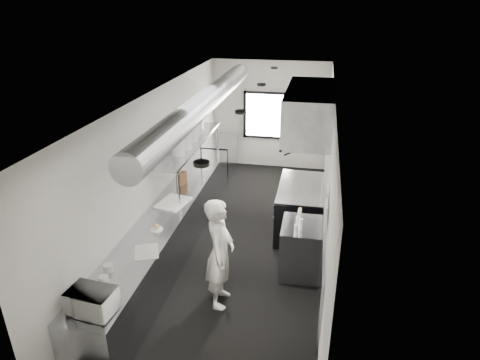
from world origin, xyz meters
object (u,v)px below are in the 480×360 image
at_px(cutting_board, 173,202).
at_px(microwave, 92,301).
at_px(deli_tub_b, 104,279).
at_px(knife_block, 182,178).
at_px(plate_stack_a, 178,148).
at_px(squeeze_bottle_c, 298,221).
at_px(squeeze_bottle_b, 301,224).
at_px(squeeze_bottle_e, 300,213).
at_px(small_plate, 157,229).
at_px(line_cook, 220,253).
at_px(prep_counter, 171,229).
at_px(squeeze_bottle_d, 300,215).
at_px(plate_stack_b, 185,140).
at_px(range, 299,208).
at_px(pass_shelf, 191,144).
at_px(far_work_table, 220,157).
at_px(squeeze_bottle_a, 296,230).
at_px(exhaust_hood, 309,111).
at_px(bottle_station, 301,249).
at_px(plate_stack_d, 198,125).
at_px(plate_stack_c, 193,133).
at_px(deli_tub_a, 108,268).

bearing_deg(cutting_board, microwave, -89.60).
height_order(deli_tub_b, knife_block, knife_block).
relative_size(plate_stack_a, squeeze_bottle_c, 1.71).
xyz_separation_m(squeeze_bottle_b, squeeze_bottle_e, (-0.04, 0.40, -0.01)).
bearing_deg(deli_tub_b, small_plate, 82.85).
distance_m(line_cook, small_plate, 1.17).
xyz_separation_m(prep_counter, squeeze_bottle_d, (2.24, -0.03, 0.54)).
bearing_deg(plate_stack_b, range, 1.14).
bearing_deg(microwave, line_cook, 58.59).
distance_m(pass_shelf, microwave, 4.21).
bearing_deg(prep_counter, range, 28.74).
xyz_separation_m(far_work_table, cutting_board, (0.01, -3.55, 0.46)).
xyz_separation_m(pass_shelf, range, (2.23, -0.30, -1.07)).
xyz_separation_m(line_cook, deli_tub_b, (-1.28, -0.99, 0.09)).
bearing_deg(squeeze_bottle_e, pass_shelf, 147.63).
relative_size(plate_stack_b, squeeze_bottle_c, 2.13).
distance_m(small_plate, squeeze_bottle_b, 2.25).
distance_m(far_work_table, cutting_board, 3.58).
height_order(plate_stack_b, squeeze_bottle_e, plate_stack_b).
height_order(line_cook, squeeze_bottle_a, line_cook).
xyz_separation_m(exhaust_hood, prep_counter, (-2.25, -1.20, -1.94)).
relative_size(bottle_station, squeeze_bottle_b, 4.72).
relative_size(deli_tub_b, small_plate, 0.62).
height_order(cutting_board, plate_stack_d, plate_stack_d).
bearing_deg(range, deli_tub_b, -124.32).
bearing_deg(squeeze_bottle_e, plate_stack_b, 154.20).
xyz_separation_m(exhaust_hood, pass_shelf, (-2.29, 0.30, -0.86)).
xyz_separation_m(range, squeeze_bottle_b, (0.09, -1.55, 0.53)).
xyz_separation_m(plate_stack_c, squeeze_bottle_a, (2.25, -2.16, -0.73)).
bearing_deg(exhaust_hood, plate_stack_d, 158.51).
xyz_separation_m(range, plate_stack_a, (-2.24, -0.42, 1.24)).
bearing_deg(plate_stack_d, cutting_board, -87.40).
bearing_deg(bottle_station, plate_stack_d, 135.75).
distance_m(deli_tub_a, plate_stack_c, 3.63).
height_order(squeeze_bottle_b, squeeze_bottle_d, squeeze_bottle_b).
distance_m(exhaust_hood, squeeze_bottle_c, 2.00).
xyz_separation_m(plate_stack_c, squeeze_bottle_c, (2.25, -1.85, -0.74)).
bearing_deg(squeeze_bottle_a, plate_stack_a, 150.07).
bearing_deg(squeeze_bottle_c, microwave, -131.65).
xyz_separation_m(far_work_table, knife_block, (-0.09, -2.75, 0.57)).
bearing_deg(squeeze_bottle_c, line_cook, -137.71).
distance_m(prep_counter, squeeze_bottle_e, 2.30).
distance_m(squeeze_bottle_c, squeeze_bottle_d, 0.19).
relative_size(far_work_table, squeeze_bottle_b, 6.30).
bearing_deg(squeeze_bottle_e, bottle_station, -76.33).
bearing_deg(squeeze_bottle_a, knife_block, 147.35).
bearing_deg(line_cook, prep_counter, 41.79).
distance_m(line_cook, squeeze_bottle_e, 1.63).
bearing_deg(plate_stack_b, deli_tub_b, -91.12).
bearing_deg(plate_stack_c, microwave, -89.10).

